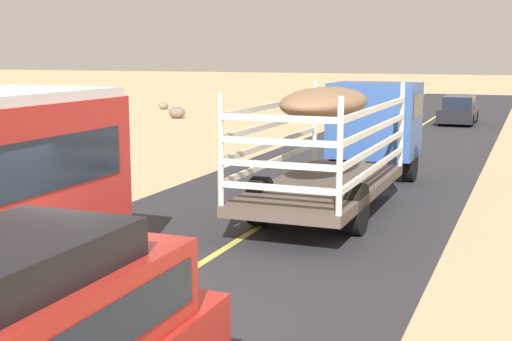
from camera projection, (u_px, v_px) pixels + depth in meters
name	position (u px, v px, depth m)	size (l,w,h in m)	color
livestock_truck	(358.00, 128.00, 19.10)	(2.53, 9.70, 3.02)	#3359A5
car_far	(459.00, 111.00, 37.90)	(1.80, 4.40, 1.46)	black
boulder_mid_field	(164.00, 106.00, 47.62)	(0.62, 0.67, 0.48)	#84705B
boulder_far_horizon	(177.00, 113.00, 41.10)	(0.98, 0.80, 0.69)	#756656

